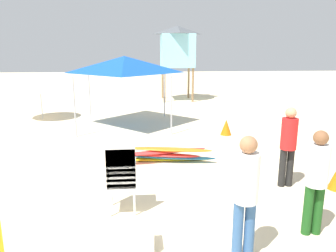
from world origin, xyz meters
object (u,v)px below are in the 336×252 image
at_px(lifeguard_near_right, 288,142).
at_px(beach_umbrella_left, 39,82).
at_px(stacked_plastic_chairs, 121,173).
at_px(traffic_cone_far, 226,127).
at_px(popup_canopy, 125,65).
at_px(lifeguard_near_left, 246,190).
at_px(lifeguard_tower, 177,47).
at_px(lifeguard_near_center, 317,176).
at_px(surfboard_pile, 166,155).
at_px(cooler_box, 135,238).

xyz_separation_m(lifeguard_near_right, beach_umbrella_left, (-7.06, 7.46, 0.57)).
height_order(stacked_plastic_chairs, traffic_cone_far, stacked_plastic_chairs).
relative_size(popup_canopy, beach_umbrella_left, 1.59).
xyz_separation_m(lifeguard_near_left, traffic_cone_far, (1.50, 6.50, -0.73)).
bearing_deg(beach_umbrella_left, lifeguard_tower, 37.61).
height_order(lifeguard_near_left, lifeguard_near_right, lifeguard_near_left).
bearing_deg(lifeguard_near_left, popup_canopy, 102.96).
relative_size(lifeguard_near_center, beach_umbrella_left, 0.82).
bearing_deg(lifeguard_near_left, lifeguard_near_right, 54.25).
bearing_deg(surfboard_pile, traffic_cone_far, 48.50).
bearing_deg(lifeguard_tower, stacked_plastic_chairs, -100.51).
relative_size(lifeguard_near_right, traffic_cone_far, 3.14).
xyz_separation_m(lifeguard_near_center, beach_umbrella_left, (-6.67, 9.23, 0.59)).
bearing_deg(popup_canopy, traffic_cone_far, -27.51).
relative_size(lifeguard_near_right, beach_umbrella_left, 0.83).
bearing_deg(popup_canopy, cooler_box, -86.80).
distance_m(surfboard_pile, cooler_box, 3.72).
xyz_separation_m(lifeguard_near_right, traffic_cone_far, (-0.13, 4.23, -0.69)).
distance_m(popup_canopy, cooler_box, 8.24).
height_order(lifeguard_near_center, popup_canopy, popup_canopy).
bearing_deg(surfboard_pile, lifeguard_near_left, -79.47).
xyz_separation_m(surfboard_pile, lifeguard_near_center, (1.98, -3.47, 0.75)).
distance_m(lifeguard_tower, traffic_cone_far, 8.48).
height_order(lifeguard_near_left, lifeguard_tower, lifeguard_tower).
xyz_separation_m(lifeguard_near_left, popup_canopy, (-1.90, 8.27, 1.28)).
bearing_deg(stacked_plastic_chairs, traffic_cone_far, 58.05).
height_order(popup_canopy, traffic_cone_far, popup_canopy).
bearing_deg(lifeguard_near_center, lifeguard_near_left, -158.16).
distance_m(lifeguard_near_left, traffic_cone_far, 6.71).
bearing_deg(cooler_box, lifeguard_near_left, -12.18).
relative_size(lifeguard_near_center, lifeguard_tower, 0.40).
xyz_separation_m(lifeguard_near_left, lifeguard_near_center, (1.24, 0.50, -0.05)).
distance_m(stacked_plastic_chairs, cooler_box, 1.23).
xyz_separation_m(surfboard_pile, lifeguard_tower, (1.48, 10.52, 2.80)).
relative_size(traffic_cone_far, cooler_box, 0.99).
xyz_separation_m(stacked_plastic_chairs, lifeguard_near_right, (3.32, 0.88, 0.21)).
distance_m(traffic_cone_far, cooler_box, 6.85).
distance_m(lifeguard_near_center, lifeguard_tower, 14.15).
height_order(stacked_plastic_chairs, surfboard_pile, stacked_plastic_chairs).
height_order(lifeguard_near_center, lifeguard_near_right, lifeguard_near_right).
distance_m(surfboard_pile, lifeguard_tower, 10.99).
distance_m(lifeguard_near_left, lifeguard_near_right, 2.80).
xyz_separation_m(surfboard_pile, beach_umbrella_left, (-4.69, 5.76, 1.33)).
bearing_deg(lifeguard_near_right, traffic_cone_far, 91.82).
bearing_deg(surfboard_pile, stacked_plastic_chairs, -110.19).
relative_size(lifeguard_near_left, lifeguard_tower, 0.42).
relative_size(surfboard_pile, lifeguard_near_left, 1.50).
bearing_deg(traffic_cone_far, stacked_plastic_chairs, -121.95).
xyz_separation_m(stacked_plastic_chairs, beach_umbrella_left, (-3.74, 8.34, 0.78)).
xyz_separation_m(lifeguard_near_center, cooler_box, (-2.70, -0.18, -0.76)).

